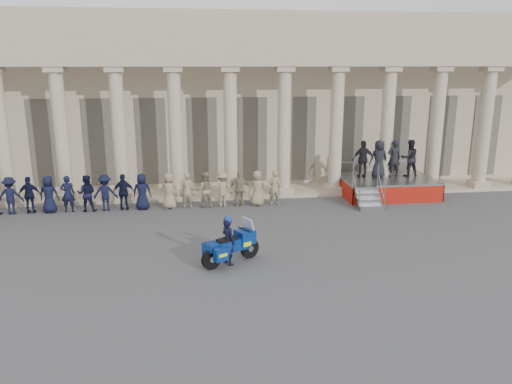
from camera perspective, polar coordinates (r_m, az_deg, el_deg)
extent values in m
plane|color=#414143|center=(17.04, -5.14, -7.74)|extent=(90.00, 90.00, 0.00)
cube|color=tan|center=(30.84, -6.42, 10.82)|extent=(40.00, 10.00, 9.00)
cube|color=tan|center=(25.39, -5.90, -0.08)|extent=(40.00, 2.60, 0.15)
cube|color=tan|center=(23.78, -6.29, 15.28)|extent=(35.80, 1.00, 1.00)
cube|color=tan|center=(23.82, -6.36, 17.92)|extent=(35.80, 1.00, 1.20)
cube|color=tan|center=(26.03, -26.32, -0.66)|extent=(0.90, 0.90, 0.30)
cylinder|color=tan|center=(25.49, -27.06, 5.75)|extent=(0.64, 0.64, 5.60)
cube|color=tan|center=(25.28, -20.76, -0.50)|extent=(0.90, 0.90, 0.30)
cylinder|color=tan|center=(24.73, -21.37, 6.12)|extent=(0.64, 0.64, 5.60)
cube|color=tan|center=(24.53, -22.01, 12.87)|extent=(0.85, 0.85, 0.24)
cube|color=tan|center=(24.79, -14.92, -0.32)|extent=(0.90, 0.90, 0.30)
cylinder|color=tan|center=(24.23, -15.37, 6.44)|extent=(0.64, 0.64, 5.60)
cube|color=tan|center=(24.02, -15.84, 13.35)|extent=(0.85, 0.85, 0.24)
cube|color=tan|center=(24.57, -8.90, -0.13)|extent=(0.90, 0.90, 0.30)
cylinder|color=tan|center=(24.00, -9.18, 6.70)|extent=(0.64, 0.64, 5.60)
cube|color=tan|center=(23.79, -9.47, 13.68)|extent=(0.85, 0.85, 0.24)
cube|color=tan|center=(24.61, -2.84, 0.06)|extent=(0.90, 0.90, 0.30)
cylinder|color=tan|center=(24.05, -2.93, 6.88)|extent=(0.64, 0.64, 5.60)
cube|color=tan|center=(23.84, -3.03, 13.85)|extent=(0.85, 0.85, 0.24)
cube|color=tan|center=(24.94, 3.12, 0.24)|extent=(0.90, 0.90, 0.30)
cylinder|color=tan|center=(24.38, 3.22, 6.98)|extent=(0.64, 0.64, 5.60)
cube|color=tan|center=(24.17, 3.32, 13.86)|extent=(0.85, 0.85, 0.24)
cube|color=tan|center=(25.52, 8.88, 0.42)|extent=(0.90, 0.90, 0.30)
cylinder|color=tan|center=(24.97, 9.14, 7.00)|extent=(0.64, 0.64, 5.60)
cube|color=tan|center=(24.77, 9.42, 13.71)|extent=(0.85, 0.85, 0.24)
cube|color=tan|center=(26.35, 14.32, 0.58)|extent=(0.90, 0.90, 0.30)
cylinder|color=tan|center=(25.82, 14.73, 6.95)|extent=(0.64, 0.64, 5.60)
cube|color=tan|center=(25.62, 15.16, 13.43)|extent=(0.85, 0.85, 0.24)
cube|color=tan|center=(27.40, 19.39, 0.73)|extent=(0.90, 0.90, 0.30)
cylinder|color=tan|center=(26.89, 19.92, 6.85)|extent=(0.64, 0.64, 5.60)
cube|color=tan|center=(26.70, 20.47, 13.06)|extent=(0.85, 0.85, 0.24)
cube|color=tan|center=(28.65, 24.06, 0.86)|extent=(0.90, 0.90, 0.30)
cylinder|color=tan|center=(28.16, 24.68, 6.70)|extent=(0.64, 0.64, 5.60)
cube|color=tan|center=(27.98, 25.32, 12.62)|extent=(0.85, 0.85, 0.24)
cube|color=black|center=(27.10, -22.90, 5.12)|extent=(1.30, 0.12, 4.20)
cube|color=black|center=(26.51, -17.47, 5.41)|extent=(1.30, 0.12, 4.20)
cube|color=black|center=(26.17, -11.84, 5.66)|extent=(1.30, 0.12, 4.20)
cube|color=black|center=(26.09, -6.11, 5.86)|extent=(1.30, 0.12, 4.20)
cube|color=black|center=(26.26, -0.40, 6.00)|extent=(1.30, 0.12, 4.20)
cube|color=black|center=(26.69, 5.18, 6.08)|extent=(1.30, 0.12, 4.20)
cube|color=black|center=(27.36, 10.54, 6.10)|extent=(1.30, 0.12, 4.20)
cube|color=black|center=(28.25, 15.60, 6.07)|extent=(1.30, 0.12, 4.20)
cube|color=black|center=(29.35, 20.32, 6.00)|extent=(1.30, 0.12, 4.20)
cube|color=black|center=(30.63, 24.66, 5.90)|extent=(1.30, 0.12, 4.20)
imported|color=black|center=(24.27, -26.26, -0.38)|extent=(1.07, 0.61, 1.65)
imported|color=black|center=(24.02, -24.44, -0.32)|extent=(0.97, 0.40, 1.65)
imported|color=black|center=(23.79, -22.59, -0.26)|extent=(0.81, 0.53, 1.65)
imported|color=black|center=(23.58, -20.71, -0.20)|extent=(0.60, 0.40, 1.65)
imported|color=black|center=(23.40, -18.79, -0.14)|extent=(0.80, 0.63, 1.65)
imported|color=black|center=(23.25, -16.84, -0.08)|extent=(1.07, 0.61, 1.65)
imported|color=black|center=(23.13, -14.88, -0.02)|extent=(0.97, 0.40, 1.65)
imported|color=black|center=(23.03, -12.89, 0.04)|extent=(0.81, 0.53, 1.65)
imported|color=gray|center=(22.94, -9.89, 0.14)|extent=(0.81, 0.53, 1.65)
imported|color=gray|center=(22.91, -7.88, 0.20)|extent=(0.60, 0.40, 1.65)
imported|color=gray|center=(22.91, -5.86, 0.26)|extent=(0.80, 0.63, 1.65)
imported|color=gray|center=(22.94, -3.85, 0.33)|extent=(1.07, 0.61, 1.65)
imported|color=gray|center=(23.00, -1.85, 0.39)|extent=(0.97, 0.40, 1.65)
imported|color=gray|center=(23.08, 0.15, 0.45)|extent=(0.81, 0.53, 1.65)
imported|color=gray|center=(23.20, 2.12, 0.51)|extent=(0.60, 0.40, 1.65)
cube|color=gray|center=(25.71, 14.71, 1.50)|extent=(4.50, 3.21, 0.10)
cube|color=#9E180C|center=(24.40, 16.00, -0.38)|extent=(4.50, 0.04, 0.81)
cube|color=#9E180C|center=(25.08, 9.91, 0.38)|extent=(0.04, 3.21, 0.81)
cube|color=#9E180C|center=(26.72, 19.10, 0.65)|extent=(0.04, 3.21, 0.81)
cube|color=gray|center=(23.05, 13.06, -1.80)|extent=(1.10, 0.28, 0.23)
cube|color=gray|center=(23.24, 12.85, -1.07)|extent=(1.10, 0.28, 0.23)
cube|color=gray|center=(23.43, 12.65, -0.35)|extent=(1.10, 0.28, 0.23)
cube|color=gray|center=(23.63, 12.46, 0.36)|extent=(1.10, 0.28, 0.23)
cylinder|color=gray|center=(27.02, 13.58, 3.38)|extent=(4.50, 0.04, 0.04)
imported|color=black|center=(25.28, 12.16, 3.70)|extent=(1.08, 0.45, 1.85)
imported|color=black|center=(25.56, 13.85, 3.71)|extent=(0.90, 0.59, 1.85)
imported|color=black|center=(25.85, 15.51, 3.73)|extent=(0.67, 0.44, 1.85)
imported|color=black|center=(26.17, 17.13, 3.74)|extent=(0.90, 0.70, 1.85)
cylinder|color=black|center=(17.03, -0.73, -6.45)|extent=(0.66, 0.48, 0.68)
cylinder|color=black|center=(16.20, -5.12, -7.64)|extent=(0.66, 0.48, 0.68)
cube|color=navy|center=(16.52, -2.73, -6.03)|extent=(1.24, 0.99, 0.39)
cube|color=navy|center=(16.75, -1.29, -5.11)|extent=(0.77, 0.76, 0.47)
cube|color=silver|center=(16.84, -1.29, -5.88)|extent=(0.36, 0.38, 0.12)
cube|color=#B2BFCC|center=(16.74, -0.82, -3.85)|extent=(0.43, 0.52, 0.55)
cube|color=black|center=(16.34, -3.33, -5.50)|extent=(0.76, 0.65, 0.10)
cube|color=navy|center=(16.09, -5.00, -6.33)|extent=(0.49, 0.49, 0.23)
cube|color=navy|center=(15.94, -4.01, -7.12)|extent=(0.52, 0.44, 0.41)
cube|color=#C3E70C|center=(15.94, -4.01, -7.12)|extent=(0.39, 0.37, 0.10)
cube|color=navy|center=(16.45, -5.32, -6.43)|extent=(0.52, 0.44, 0.41)
cube|color=#C3E70C|center=(16.45, -5.32, -6.43)|extent=(0.39, 0.37, 0.10)
cylinder|color=silver|center=(16.56, -4.69, -7.24)|extent=(0.59, 0.41, 0.10)
cylinder|color=black|center=(16.67, -1.30, -4.31)|extent=(0.41, 0.64, 0.04)
imported|color=black|center=(16.39, -3.18, -5.65)|extent=(0.62, 0.69, 1.59)
sphere|color=navy|center=(16.15, -3.22, -3.17)|extent=(0.28, 0.28, 0.28)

